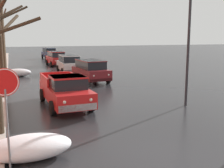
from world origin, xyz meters
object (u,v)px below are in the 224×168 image
Objects in this scene: bare_tree_far_down_block at (3,38)px; suv_red_parked_far_down_block at (56,58)px; pickup_truck_red_approaching_near_lane at (65,90)px; street_lamp_post at (188,44)px; suv_maroon_parked_kerbside_close at (91,70)px; suv_white_parked_kerbside_mid at (69,63)px; suv_darkblue_at_far_intersection at (49,53)px; sedan_black_queued_behind_truck at (52,57)px; fire_hydrant at (20,150)px; bare_tree_mid_block at (1,37)px; stop_sign_at_corner at (5,92)px.

bare_tree_far_down_block is 1.49× the size of suv_red_parked_far_down_block.
street_lamp_post is (6.22, -2.11, 2.49)m from pickup_truck_red_approaching_near_lane.
bare_tree_far_down_block is at bearing 132.50° from suv_maroon_parked_kerbside_close.
bare_tree_far_down_block reaches higher than street_lamp_post.
pickup_truck_red_approaching_near_lane is 21.88m from suv_red_parked_far_down_block.
bare_tree_far_down_block is 1.29× the size of pickup_truck_red_approaching_near_lane.
suv_white_parked_kerbside_mid and suv_darkblue_at_far_intersection have the same top height.
suv_red_parked_far_down_block is (-0.11, 7.80, -0.00)m from suv_white_parked_kerbside_mid.
bare_tree_far_down_block is 14.42m from sedan_black_queued_behind_truck.
suv_maroon_parked_kerbside_close is at bearing -85.49° from suv_white_parked_kerbside_mid.
pickup_truck_red_approaching_near_lane is 1.16× the size of suv_red_parked_far_down_block.
sedan_black_queued_behind_truck is (6.51, 12.55, -2.83)m from bare_tree_far_down_block.
suv_red_parked_far_down_block is (6.18, 6.82, -2.59)m from bare_tree_far_down_block.
fire_hydrant is at bearing -155.37° from street_lamp_post.
bare_tree_mid_block reaches higher than suv_red_parked_far_down_block.
suv_red_parked_far_down_block is at bearing 82.30° from pickup_truck_red_approaching_near_lane.
street_lamp_post reaches higher than stop_sign_at_corner.
sedan_black_queued_behind_truck is 1.49× the size of stop_sign_at_corner.
suv_red_parked_far_down_block reaches higher than sedan_black_queued_behind_truck.
bare_tree_mid_block is at bearing 127.14° from street_lamp_post.
suv_white_parked_kerbside_mid is 7.80m from suv_red_parked_far_down_block.
suv_maroon_parked_kerbside_close is (6.80, -7.42, -2.59)m from bare_tree_far_down_block.
suv_maroon_parked_kerbside_close is 1.57× the size of stop_sign_at_corner.
bare_tree_far_down_block is 1.56× the size of suv_darkblue_at_far_intersection.
bare_tree_mid_block is 18.45m from sedan_black_queued_behind_truck.
suv_maroon_parked_kerbside_close is 10.21m from street_lamp_post.
stop_sign_at_corner is at bearing -99.17° from suv_darkblue_at_far_intersection.
bare_tree_mid_block reaches higher than sedan_black_queued_behind_truck.
stop_sign_at_corner is (0.40, -21.55, -1.31)m from bare_tree_far_down_block.
stop_sign_at_corner is (0.41, -17.09, -1.39)m from bare_tree_mid_block.
suv_maroon_parked_kerbside_close is (6.80, -2.96, -2.67)m from bare_tree_mid_block.
suv_maroon_parked_kerbside_close reaches higher than fire_hydrant.
bare_tree_far_down_block is at bearing -132.21° from suv_red_parked_far_down_block.
pickup_truck_red_approaching_near_lane reaches higher than fire_hydrant.
stop_sign_at_corner reaches higher than pickup_truck_red_approaching_near_lane.
bare_tree_mid_block is 10.56× the size of fire_hydrant.
pickup_truck_red_approaching_near_lane is 33.28m from suv_darkblue_at_far_intersection.
bare_tree_far_down_block is 1.51× the size of suv_white_parked_kerbside_mid.
suv_red_parked_far_down_block is 0.79× the size of street_lamp_post.
suv_white_parked_kerbside_mid is at bearing 74.02° from stop_sign_at_corner.
fire_hydrant is at bearing -88.13° from bare_tree_far_down_block.
suv_white_parked_kerbside_mid and suv_red_parked_far_down_block have the same top height.
stop_sign_at_corner is at bearing -105.98° from suv_white_parked_kerbside_mid.
stop_sign_at_corner is 0.49× the size of street_lamp_post.
suv_maroon_parked_kerbside_close is at bearing 105.64° from street_lamp_post.
suv_darkblue_at_far_intersection is 1.54× the size of stop_sign_at_corner.
street_lamp_post reaches higher than pickup_truck_red_approaching_near_lane.
suv_white_parked_kerbside_mid is at bearing 94.51° from suv_maroon_parked_kerbside_close.
bare_tree_mid_block reaches higher than suv_maroon_parked_kerbside_close.
street_lamp_post is at bearing -85.69° from suv_darkblue_at_far_intersection.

